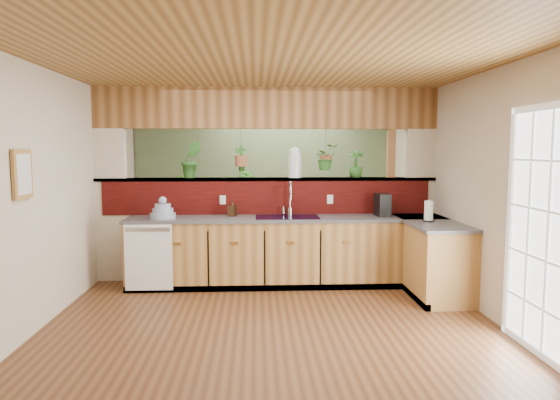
{
  "coord_description": "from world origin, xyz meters",
  "views": [
    {
      "loc": [
        -0.15,
        -5.43,
        1.77
      ],
      "look_at": [
        0.14,
        0.7,
        1.15
      ],
      "focal_mm": 32.0,
      "sensor_mm": 36.0,
      "label": 1
    }
  ],
  "objects_px": {
    "faucet": "(290,197)",
    "soap_dispenser": "(232,208)",
    "paper_towel": "(429,212)",
    "dish_stack": "(163,212)",
    "glass_jar": "(295,163)",
    "shelving_console": "(219,222)",
    "coffee_maker": "(383,206)"
  },
  "relations": [
    {
      "from": "faucet",
      "to": "shelving_console",
      "type": "xyz_separation_m",
      "value": [
        -1.1,
        2.12,
        -0.65
      ]
    },
    {
      "from": "faucet",
      "to": "shelving_console",
      "type": "height_order",
      "value": "faucet"
    },
    {
      "from": "faucet",
      "to": "paper_towel",
      "type": "bearing_deg",
      "value": -21.66
    },
    {
      "from": "paper_towel",
      "to": "shelving_console",
      "type": "xyz_separation_m",
      "value": [
        -2.74,
        2.77,
        -0.52
      ]
    },
    {
      "from": "faucet",
      "to": "glass_jar",
      "type": "relative_size",
      "value": 1.12
    },
    {
      "from": "dish_stack",
      "to": "coffee_maker",
      "type": "relative_size",
      "value": 1.1
    },
    {
      "from": "glass_jar",
      "to": "shelving_console",
      "type": "xyz_separation_m",
      "value": [
        -1.18,
        1.9,
        -1.09
      ]
    },
    {
      "from": "paper_towel",
      "to": "soap_dispenser",
      "type": "bearing_deg",
      "value": 165.85
    },
    {
      "from": "glass_jar",
      "to": "coffee_maker",
      "type": "bearing_deg",
      "value": -16.69
    },
    {
      "from": "soap_dispenser",
      "to": "glass_jar",
      "type": "bearing_deg",
      "value": 17.47
    },
    {
      "from": "coffee_maker",
      "to": "glass_jar",
      "type": "distance_m",
      "value": 1.31
    },
    {
      "from": "soap_dispenser",
      "to": "paper_towel",
      "type": "distance_m",
      "value": 2.48
    },
    {
      "from": "dish_stack",
      "to": "shelving_console",
      "type": "height_order",
      "value": "dish_stack"
    },
    {
      "from": "dish_stack",
      "to": "coffee_maker",
      "type": "xyz_separation_m",
      "value": [
        2.84,
        0.11,
        0.05
      ]
    },
    {
      "from": "faucet",
      "to": "dish_stack",
      "type": "bearing_deg",
      "value": -171.94
    },
    {
      "from": "soap_dispenser",
      "to": "shelving_console",
      "type": "xyz_separation_m",
      "value": [
        -0.34,
        2.16,
        -0.51
      ]
    },
    {
      "from": "faucet",
      "to": "soap_dispenser",
      "type": "height_order",
      "value": "faucet"
    },
    {
      "from": "soap_dispenser",
      "to": "coffee_maker",
      "type": "height_order",
      "value": "coffee_maker"
    },
    {
      "from": "dish_stack",
      "to": "glass_jar",
      "type": "relative_size",
      "value": 0.79
    },
    {
      "from": "paper_towel",
      "to": "glass_jar",
      "type": "xyz_separation_m",
      "value": [
        -1.57,
        0.87,
        0.57
      ]
    },
    {
      "from": "dish_stack",
      "to": "coffee_maker",
      "type": "height_order",
      "value": "coffee_maker"
    },
    {
      "from": "coffee_maker",
      "to": "paper_towel",
      "type": "relative_size",
      "value": 1.09
    },
    {
      "from": "dish_stack",
      "to": "soap_dispenser",
      "type": "distance_m",
      "value": 0.89
    },
    {
      "from": "faucet",
      "to": "paper_towel",
      "type": "relative_size",
      "value": 1.69
    },
    {
      "from": "shelving_console",
      "to": "paper_towel",
      "type": "bearing_deg",
      "value": -39.81
    },
    {
      "from": "dish_stack",
      "to": "soap_dispenser",
      "type": "xyz_separation_m",
      "value": [
        0.87,
        0.18,
        0.02
      ]
    },
    {
      "from": "paper_towel",
      "to": "faucet",
      "type": "bearing_deg",
      "value": 158.34
    },
    {
      "from": "faucet",
      "to": "coffee_maker",
      "type": "bearing_deg",
      "value": -5.76
    },
    {
      "from": "dish_stack",
      "to": "glass_jar",
      "type": "distance_m",
      "value": 1.87
    },
    {
      "from": "glass_jar",
      "to": "faucet",
      "type": "bearing_deg",
      "value": -109.61
    },
    {
      "from": "dish_stack",
      "to": "soap_dispenser",
      "type": "relative_size",
      "value": 1.51
    },
    {
      "from": "glass_jar",
      "to": "dish_stack",
      "type": "bearing_deg",
      "value": -165.26
    }
  ]
}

